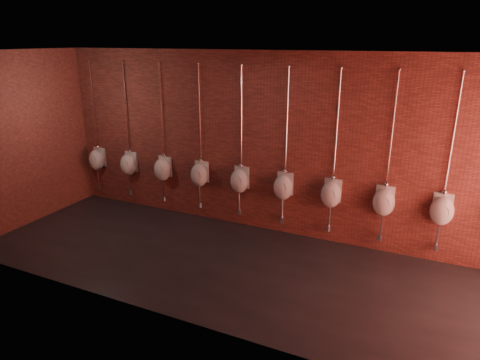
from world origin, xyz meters
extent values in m
plane|color=black|center=(0.00, 0.00, 0.00)|extent=(8.50, 8.50, 0.00)
cube|color=black|center=(0.00, 0.00, 3.20)|extent=(8.50, 3.00, 0.04)
cube|color=brown|center=(0.00, 1.50, 1.60)|extent=(8.50, 0.04, 3.20)
cube|color=brown|center=(0.00, -1.50, 1.60)|extent=(8.50, 0.04, 3.20)
cube|color=brown|center=(-4.25, 0.00, 1.60)|extent=(0.04, 3.00, 3.20)
ellipsoid|color=silver|center=(-3.89, 1.37, 0.91)|extent=(0.35, 0.31, 0.45)
cube|color=silver|center=(-3.89, 1.48, 0.95)|extent=(0.29, 0.05, 0.41)
cylinder|color=#A3A3A3|center=(-3.89, 1.26, 0.93)|extent=(0.20, 0.03, 0.20)
cylinder|color=silver|center=(-3.89, 1.46, 2.04)|extent=(0.02, 0.02, 1.82)
sphere|color=silver|center=(-3.89, 1.45, 1.19)|extent=(0.08, 0.08, 0.08)
cylinder|color=silver|center=(-3.89, 1.46, 2.95)|extent=(0.05, 0.05, 0.01)
cylinder|color=silver|center=(-3.89, 1.37, 0.55)|extent=(0.03, 0.03, 0.38)
cylinder|color=silver|center=(-3.89, 1.37, 0.30)|extent=(0.08, 0.08, 0.11)
cylinder|color=silver|center=(-3.89, 1.45, 0.30)|extent=(0.03, 0.15, 0.03)
ellipsoid|color=silver|center=(-3.05, 1.37, 0.91)|extent=(0.35, 0.31, 0.45)
cube|color=silver|center=(-3.05, 1.48, 0.95)|extent=(0.29, 0.05, 0.41)
cylinder|color=#A3A3A3|center=(-3.05, 1.26, 0.93)|extent=(0.20, 0.03, 0.20)
cylinder|color=silver|center=(-3.05, 1.46, 2.04)|extent=(0.02, 0.02, 1.82)
sphere|color=silver|center=(-3.05, 1.45, 1.19)|extent=(0.08, 0.08, 0.08)
cylinder|color=silver|center=(-3.05, 1.46, 2.95)|extent=(0.05, 0.05, 0.01)
cylinder|color=silver|center=(-3.05, 1.37, 0.55)|extent=(0.03, 0.03, 0.38)
cylinder|color=silver|center=(-3.05, 1.37, 0.30)|extent=(0.08, 0.08, 0.11)
cylinder|color=silver|center=(-3.05, 1.45, 0.30)|extent=(0.03, 0.15, 0.03)
ellipsoid|color=silver|center=(-2.21, 1.37, 0.91)|extent=(0.35, 0.31, 0.45)
cube|color=silver|center=(-2.21, 1.48, 0.95)|extent=(0.29, 0.05, 0.41)
cylinder|color=#A3A3A3|center=(-2.21, 1.26, 0.93)|extent=(0.20, 0.03, 0.20)
cylinder|color=silver|center=(-2.21, 1.46, 2.04)|extent=(0.02, 0.02, 1.82)
sphere|color=silver|center=(-2.21, 1.45, 1.19)|extent=(0.08, 0.08, 0.08)
cylinder|color=silver|center=(-2.21, 1.46, 2.95)|extent=(0.05, 0.05, 0.01)
cylinder|color=silver|center=(-2.21, 1.37, 0.55)|extent=(0.03, 0.03, 0.38)
cylinder|color=silver|center=(-2.21, 1.37, 0.30)|extent=(0.08, 0.08, 0.11)
cylinder|color=silver|center=(-2.21, 1.45, 0.30)|extent=(0.03, 0.15, 0.03)
ellipsoid|color=silver|center=(-1.36, 1.37, 0.91)|extent=(0.35, 0.31, 0.45)
cube|color=silver|center=(-1.36, 1.48, 0.95)|extent=(0.29, 0.05, 0.41)
cylinder|color=#A3A3A3|center=(-1.36, 1.26, 0.93)|extent=(0.20, 0.03, 0.20)
cylinder|color=silver|center=(-1.36, 1.46, 2.04)|extent=(0.02, 0.02, 1.82)
sphere|color=silver|center=(-1.36, 1.45, 1.19)|extent=(0.08, 0.08, 0.08)
cylinder|color=silver|center=(-1.36, 1.46, 2.95)|extent=(0.05, 0.05, 0.01)
cylinder|color=silver|center=(-1.36, 1.37, 0.55)|extent=(0.03, 0.03, 0.38)
cylinder|color=silver|center=(-1.36, 1.37, 0.30)|extent=(0.08, 0.08, 0.11)
cylinder|color=silver|center=(-1.36, 1.45, 0.30)|extent=(0.03, 0.15, 0.03)
ellipsoid|color=silver|center=(-0.52, 1.37, 0.91)|extent=(0.35, 0.31, 0.45)
cube|color=silver|center=(-0.52, 1.48, 0.95)|extent=(0.29, 0.05, 0.41)
cylinder|color=#A3A3A3|center=(-0.52, 1.26, 0.93)|extent=(0.20, 0.03, 0.20)
cylinder|color=silver|center=(-0.52, 1.46, 2.04)|extent=(0.02, 0.02, 1.82)
sphere|color=silver|center=(-0.52, 1.45, 1.19)|extent=(0.08, 0.08, 0.08)
cylinder|color=silver|center=(-0.52, 1.46, 2.95)|extent=(0.05, 0.05, 0.01)
cylinder|color=silver|center=(-0.52, 1.37, 0.55)|extent=(0.03, 0.03, 0.38)
cylinder|color=silver|center=(-0.52, 1.37, 0.30)|extent=(0.08, 0.08, 0.11)
cylinder|color=silver|center=(-0.52, 1.45, 0.30)|extent=(0.03, 0.15, 0.03)
ellipsoid|color=silver|center=(0.33, 1.37, 0.91)|extent=(0.35, 0.31, 0.45)
cube|color=silver|center=(0.33, 1.48, 0.95)|extent=(0.29, 0.05, 0.41)
cylinder|color=#A3A3A3|center=(0.33, 1.26, 0.93)|extent=(0.20, 0.03, 0.20)
cylinder|color=silver|center=(0.33, 1.46, 2.04)|extent=(0.02, 0.02, 1.82)
sphere|color=silver|center=(0.33, 1.45, 1.19)|extent=(0.08, 0.08, 0.08)
cylinder|color=silver|center=(0.33, 1.46, 2.95)|extent=(0.05, 0.05, 0.01)
cylinder|color=silver|center=(0.33, 1.37, 0.55)|extent=(0.03, 0.03, 0.38)
cylinder|color=silver|center=(0.33, 1.37, 0.30)|extent=(0.08, 0.08, 0.11)
cylinder|color=silver|center=(0.33, 1.45, 0.30)|extent=(0.03, 0.15, 0.03)
ellipsoid|color=silver|center=(1.17, 1.37, 0.91)|extent=(0.35, 0.31, 0.45)
cube|color=silver|center=(1.17, 1.48, 0.95)|extent=(0.29, 0.05, 0.41)
cylinder|color=#A3A3A3|center=(1.17, 1.26, 0.93)|extent=(0.20, 0.03, 0.20)
cylinder|color=silver|center=(1.17, 1.46, 2.04)|extent=(0.02, 0.02, 1.82)
sphere|color=silver|center=(1.17, 1.45, 1.19)|extent=(0.08, 0.08, 0.08)
cylinder|color=silver|center=(1.17, 1.46, 2.95)|extent=(0.05, 0.05, 0.01)
cylinder|color=silver|center=(1.17, 1.37, 0.55)|extent=(0.03, 0.03, 0.38)
cylinder|color=silver|center=(1.17, 1.37, 0.30)|extent=(0.08, 0.08, 0.11)
cylinder|color=silver|center=(1.17, 1.45, 0.30)|extent=(0.03, 0.15, 0.03)
ellipsoid|color=silver|center=(2.01, 1.37, 0.91)|extent=(0.35, 0.31, 0.45)
cube|color=silver|center=(2.01, 1.48, 0.95)|extent=(0.29, 0.05, 0.41)
cylinder|color=#A3A3A3|center=(2.01, 1.26, 0.93)|extent=(0.20, 0.03, 0.20)
cylinder|color=silver|center=(2.01, 1.46, 2.04)|extent=(0.02, 0.02, 1.82)
sphere|color=silver|center=(2.01, 1.45, 1.19)|extent=(0.08, 0.08, 0.08)
cylinder|color=silver|center=(2.01, 1.46, 2.95)|extent=(0.05, 0.05, 0.01)
cylinder|color=silver|center=(2.01, 1.37, 0.55)|extent=(0.03, 0.03, 0.38)
cylinder|color=silver|center=(2.01, 1.37, 0.30)|extent=(0.08, 0.08, 0.11)
cylinder|color=silver|center=(2.01, 1.45, 0.30)|extent=(0.03, 0.15, 0.03)
ellipsoid|color=silver|center=(2.86, 1.37, 0.91)|extent=(0.35, 0.31, 0.45)
cube|color=silver|center=(2.86, 1.48, 0.95)|extent=(0.29, 0.05, 0.41)
cylinder|color=#A3A3A3|center=(2.86, 1.26, 0.93)|extent=(0.20, 0.03, 0.20)
cylinder|color=silver|center=(2.86, 1.46, 2.04)|extent=(0.02, 0.02, 1.82)
sphere|color=silver|center=(2.86, 1.45, 1.19)|extent=(0.08, 0.08, 0.08)
cylinder|color=silver|center=(2.86, 1.46, 2.95)|extent=(0.05, 0.05, 0.01)
cylinder|color=silver|center=(2.86, 1.37, 0.55)|extent=(0.03, 0.03, 0.38)
cylinder|color=silver|center=(2.86, 1.37, 0.30)|extent=(0.08, 0.08, 0.11)
cylinder|color=silver|center=(2.86, 1.45, 0.30)|extent=(0.03, 0.15, 0.03)
camera|label=1|loc=(2.61, -5.32, 3.38)|focal=32.00mm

